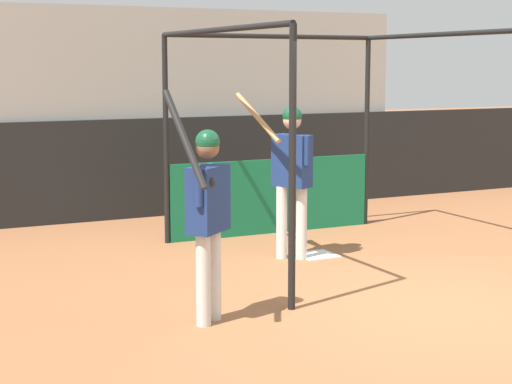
{
  "coord_description": "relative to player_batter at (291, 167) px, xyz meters",
  "views": [
    {
      "loc": [
        -4.97,
        -6.39,
        2.3
      ],
      "look_at": [
        -1.15,
        1.43,
        0.99
      ],
      "focal_mm": 60.0,
      "sensor_mm": 36.0,
      "label": 1
    }
  ],
  "objects": [
    {
      "name": "player_batter",
      "position": [
        0.0,
        0.0,
        0.0
      ],
      "size": [
        0.71,
        0.77,
        1.97
      ],
      "rotation": [
        0.0,
        0.0,
        2.0
      ],
      "color": "silver",
      "rests_on": "ground"
    },
    {
      "name": "outfield_wall",
      "position": [
        0.22,
        3.47,
        -0.36
      ],
      "size": [
        24.0,
        0.12,
        1.49
      ],
      "color": "black",
      "rests_on": "ground"
    },
    {
      "name": "ground_plane",
      "position": [
        0.22,
        -2.39,
        -1.11
      ],
      "size": [
        60.0,
        60.0,
        0.0
      ],
      "primitive_type": "plane",
      "color": "#935B38"
    },
    {
      "name": "player_waiting",
      "position": [
        -1.88,
        -1.94,
        -0.05
      ],
      "size": [
        0.66,
        0.75,
        2.09
      ],
      "rotation": [
        0.0,
        0.0,
        -2.46
      ],
      "color": "silver",
      "rests_on": "ground"
    },
    {
      "name": "bleacher_section",
      "position": [
        0.22,
        5.13,
        0.48
      ],
      "size": [
        7.05,
        3.2,
        3.17
      ],
      "color": "#9E9E99",
      "rests_on": "ground"
    },
    {
      "name": "home_plate",
      "position": [
        0.36,
        -0.0,
        -1.1
      ],
      "size": [
        0.44,
        0.44,
        0.02
      ],
      "color": "white",
      "rests_on": "ground"
    },
    {
      "name": "batting_cage",
      "position": [
        0.52,
        0.76,
        0.1
      ],
      "size": [
        3.11,
        3.46,
        2.7
      ],
      "color": "black",
      "rests_on": "ground"
    }
  ]
}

